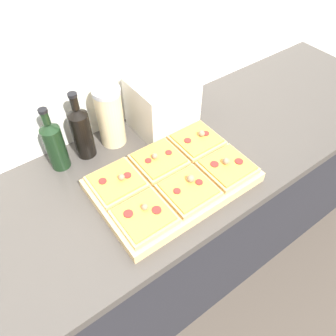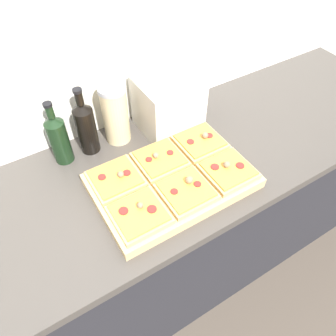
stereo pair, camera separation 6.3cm
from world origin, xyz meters
The scene contains 14 objects.
ground_plane centered at (0.00, 0.00, 0.00)m, with size 12.00×12.00×0.00m, color #4C4238.
wall_back centered at (0.00, 0.67, 1.25)m, with size 6.00×0.06×2.50m.
kitchen_counter centered at (0.00, 0.32, 0.45)m, with size 2.63×0.67×0.90m.
cutting_board centered at (0.06, 0.23, 0.92)m, with size 0.55×0.36×0.04m, color tan.
pizza_slice_back_left centered at (-0.12, 0.31, 0.96)m, with size 0.17×0.16×0.05m.
pizza_slice_back_center centered at (0.06, 0.31, 0.96)m, with size 0.17×0.16×0.05m.
pizza_slice_back_right centered at (0.24, 0.31, 0.96)m, with size 0.17×0.16×0.05m.
pizza_slice_front_left centered at (-0.12, 0.14, 0.96)m, with size 0.17×0.16×0.05m.
pizza_slice_front_center centered at (0.06, 0.14, 0.96)m, with size 0.17×0.16×0.05m.
pizza_slice_front_right centered at (0.24, 0.14, 0.96)m, with size 0.17×0.16×0.05m.
olive_oil_bottle centered at (-0.23, 0.55, 1.01)m, with size 0.07×0.07×0.26m.
wine_bottle centered at (-0.12, 0.55, 1.02)m, with size 0.07×0.07×0.28m.
grain_jar_tall centered at (0.00, 0.55, 1.03)m, with size 0.10×0.10×0.25m.
toaster_oven centered at (0.21, 0.51, 1.01)m, with size 0.26×0.21×0.22m.
Camera 1 is at (-0.40, -0.37, 1.82)m, focal length 35.00 mm.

